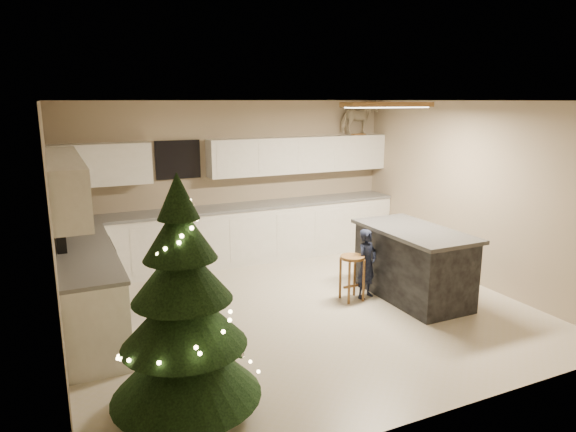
# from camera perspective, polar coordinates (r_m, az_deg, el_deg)

# --- Properties ---
(ground_plane) EXTENTS (5.50, 5.50, 0.00)m
(ground_plane) POSITION_cam_1_polar(r_m,az_deg,el_deg) (6.64, 1.30, -10.33)
(ground_plane) COLOR beige
(room_shell) EXTENTS (5.52, 5.02, 2.61)m
(room_shell) POSITION_cam_1_polar(r_m,az_deg,el_deg) (6.18, 1.57, 4.80)
(room_shell) COLOR tan
(room_shell) RESTS_ON ground_plane
(cabinetry) EXTENTS (5.50, 3.20, 2.00)m
(cabinetry) POSITION_cam_1_polar(r_m,az_deg,el_deg) (7.58, -10.46, -1.56)
(cabinetry) COLOR white
(cabinetry) RESTS_ON ground_plane
(island) EXTENTS (0.90, 1.70, 0.95)m
(island) POSITION_cam_1_polar(r_m,az_deg,el_deg) (7.07, 13.69, -5.12)
(island) COLOR black
(island) RESTS_ON ground_plane
(bar_stool) EXTENTS (0.32, 0.32, 0.61)m
(bar_stool) POSITION_cam_1_polar(r_m,az_deg,el_deg) (6.85, 7.15, -5.63)
(bar_stool) COLOR brown
(bar_stool) RESTS_ON ground_plane
(christmas_tree) EXTENTS (1.30, 1.25, 2.07)m
(christmas_tree) POSITION_cam_1_polar(r_m,az_deg,el_deg) (4.34, -11.52, -11.37)
(christmas_tree) COLOR #3F2816
(christmas_tree) RESTS_ON ground_plane
(toddler) EXTENTS (0.40, 0.33, 0.94)m
(toddler) POSITION_cam_1_polar(r_m,az_deg,el_deg) (6.95, 8.74, -5.27)
(toddler) COLOR black
(toddler) RESTS_ON ground_plane
(rocking_horse) EXTENTS (0.68, 0.36, 0.57)m
(rocking_horse) POSITION_cam_1_polar(r_m,az_deg,el_deg) (9.28, 7.86, 10.75)
(rocking_horse) COLOR brown
(rocking_horse) RESTS_ON cabinetry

